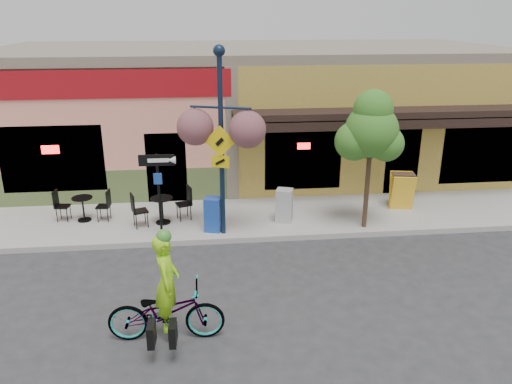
% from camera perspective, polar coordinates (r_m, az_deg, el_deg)
% --- Properties ---
extents(ground, '(90.00, 90.00, 0.00)m').
position_cam_1_polar(ground, '(12.72, 2.87, -6.61)').
color(ground, '#2D2D30').
rests_on(ground, ground).
extents(sidewalk, '(24.00, 3.00, 0.15)m').
position_cam_1_polar(sidewalk, '(14.49, 1.66, -2.84)').
color(sidewalk, '#9E9B93').
rests_on(sidewalk, ground).
extents(curb, '(24.00, 0.12, 0.15)m').
position_cam_1_polar(curb, '(13.17, 2.51, -5.26)').
color(curb, '#A8A59E').
rests_on(curb, ground).
extents(building, '(18.20, 8.20, 4.50)m').
position_cam_1_polar(building, '(19.13, -0.49, 9.58)').
color(building, '#F49278').
rests_on(building, ground).
extents(bicycle, '(2.14, 0.82, 1.11)m').
position_cam_1_polar(bicycle, '(9.42, -10.23, -13.33)').
color(bicycle, maroon).
rests_on(bicycle, ground).
extents(cyclist_rider, '(0.46, 0.68, 1.82)m').
position_cam_1_polar(cyclist_rider, '(9.23, -10.05, -11.47)').
color(cyclist_rider, '#94E217').
rests_on(cyclist_rider, ground).
extents(lamp_post, '(1.65, 1.06, 4.82)m').
position_cam_1_polar(lamp_post, '(12.50, -3.98, 5.44)').
color(lamp_post, '#112137').
rests_on(lamp_post, sidewalk).
extents(one_way_sign, '(0.87, 0.20, 2.27)m').
position_cam_1_polar(one_way_sign, '(12.72, -10.99, -0.65)').
color(one_way_sign, black).
rests_on(one_way_sign, sidewalk).
extents(cafe_set_left, '(1.57, 0.90, 0.90)m').
position_cam_1_polar(cafe_set_left, '(14.69, -19.18, -1.46)').
color(cafe_set_left, black).
rests_on(cafe_set_left, sidewalk).
extents(cafe_set_right, '(1.80, 1.30, 0.97)m').
position_cam_1_polar(cafe_set_right, '(13.94, -10.68, -1.64)').
color(cafe_set_right, black).
rests_on(cafe_set_right, sidewalk).
extents(newspaper_box_blue, '(0.50, 0.46, 0.93)m').
position_cam_1_polar(newspaper_box_blue, '(13.28, -4.94, -2.56)').
color(newspaper_box_blue, '#1C45A8').
rests_on(newspaper_box_blue, sidewalk).
extents(newspaper_box_grey, '(0.54, 0.52, 0.94)m').
position_cam_1_polar(newspaper_box_grey, '(13.84, 3.25, -1.55)').
color(newspaper_box_grey, '#A7A7A7').
rests_on(newspaper_box_grey, sidewalk).
extents(street_tree, '(1.59, 1.59, 3.77)m').
position_cam_1_polar(street_tree, '(13.34, 12.81, 3.57)').
color(street_tree, '#3D7A26').
rests_on(street_tree, sidewalk).
extents(sandwich_board, '(0.73, 0.59, 1.09)m').
position_cam_1_polar(sandwich_board, '(15.16, 16.47, -0.13)').
color(sandwich_board, yellow).
rests_on(sandwich_board, sidewalk).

